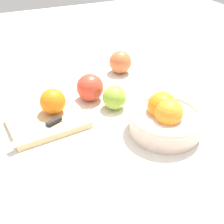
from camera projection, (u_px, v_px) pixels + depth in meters
The scene contains 9 objects.
ground_plane at pixel (99, 114), 0.84m from camera, with size 2.40×2.40×0.00m, color silver.
bowl at pixel (165, 118), 0.75m from camera, with size 0.20×0.20×0.11m.
cutting_board at pixel (48, 122), 0.79m from camera, with size 0.20×0.14×0.02m, color #DBB77F.
orange_on_board at pixel (53, 101), 0.79m from camera, with size 0.07×0.07×0.07m, color orange.
knife at pixel (44, 128), 0.74m from camera, with size 0.15×0.07×0.01m.
apple_mid_left at pixel (114, 98), 0.84m from camera, with size 0.07×0.07×0.07m, color #8EB738.
apple_front_center at pixel (90, 87), 0.88m from camera, with size 0.08×0.08×0.08m, color #D6422D.
apple_front_left at pixel (120, 62), 1.04m from camera, with size 0.08×0.08×0.08m, color #CC6638.
citrus_peel at pixel (116, 92), 0.94m from camera, with size 0.05×0.04×0.01m, color orange.
Camera 1 is at (0.25, 0.65, 0.47)m, focal length 46.87 mm.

